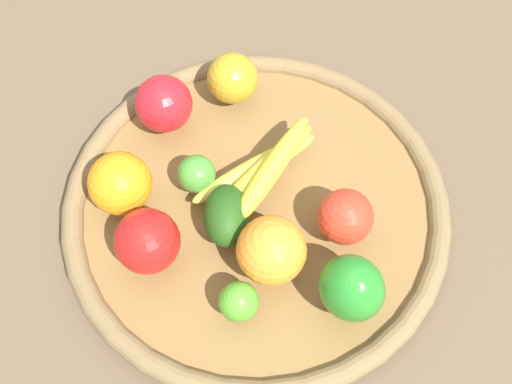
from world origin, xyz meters
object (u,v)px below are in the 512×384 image
Objects in this scene: apple_3 at (147,241)px; lime_1 at (239,302)px; orange_1 at (271,250)px; orange_0 at (120,183)px; bell_pepper at (352,288)px; apple_0 at (233,78)px; lime_0 at (197,174)px; apple_1 at (164,104)px; avocado at (227,215)px; apple_2 at (345,217)px; banana_bunch at (263,170)px.

apple_3 is 1.66× the size of lime_1.
orange_1 is 0.20m from orange_0.
orange_1 is at bearing 17.84° from bell_pepper.
lime_0 is at bearing 71.74° from apple_0.
apple_1 reaches higher than lime_0.
orange_0 is 0.13m from avocado.
lime_0 is 0.72× the size of apple_2.
lime_1 is at bearing 106.50° from lime_0.
apple_0 is 1.02× the size of apple_2.
orange_1 is 0.10m from bell_pepper.
avocado is (0.14, -0.01, -0.01)m from apple_2.
orange_0 reaches higher than lime_0.
apple_0 reaches higher than banana_bunch.
lime_0 is (0.08, 0.00, -0.00)m from banana_bunch.
orange_1 reaches higher than avocado.
orange_1 reaches higher than apple_0.
apple_0 is at bearing -75.51° from banana_bunch.
lime_1 is at bearing 96.75° from avocado.
apple_2 is 0.14m from avocado.
orange_0 is 0.20m from lime_1.
avocado is at bearing 162.07° from orange_0.
bell_pepper reaches higher than lime_1.
lime_1 is (0.03, 0.16, -0.00)m from banana_bunch.
apple_1 is at bearing -93.09° from apple_3.
lime_0 is 0.56× the size of bell_pepper.
lime_0 is at bearing -118.87° from apple_3.
orange_1 is 0.07m from lime_1.
apple_3 is 0.22m from apple_2.
apple_2 is at bearing 121.55° from apple_0.
avocado is at bearing 121.24° from lime_0.
lime_1 is 0.61× the size of apple_1.
apple_3 is at bearing 36.13° from banana_bunch.
apple_3 is at bearing 61.13° from lime_0.
orange_0 is (0.17, -0.09, -0.00)m from orange_1.
lime_0 reaches higher than lime_1.
lime_0 is at bearing 113.38° from apple_1.
banana_bunch is 2.19× the size of orange_0.
bell_pepper is at bearing 129.53° from apple_1.
apple_2 is (-0.17, 0.07, 0.01)m from lime_0.
apple_0 is 0.21m from orange_0.
apple_1 is at bearing 25.27° from apple_0.
apple_2 reaches higher than lime_1.
bell_pepper is (-0.22, 0.06, 0.00)m from apple_3.
bell_pepper is at bearing 87.79° from apple_2.
orange_0 is 0.26m from apple_2.
bell_pepper is at bearing 112.58° from apple_0.
apple_1 is (0.09, 0.04, 0.00)m from apple_0.
apple_3 is at bearing -34.17° from lime_1.
orange_0 is (0.13, 0.16, 0.00)m from apple_0.
bell_pepper reaches higher than apple_3.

